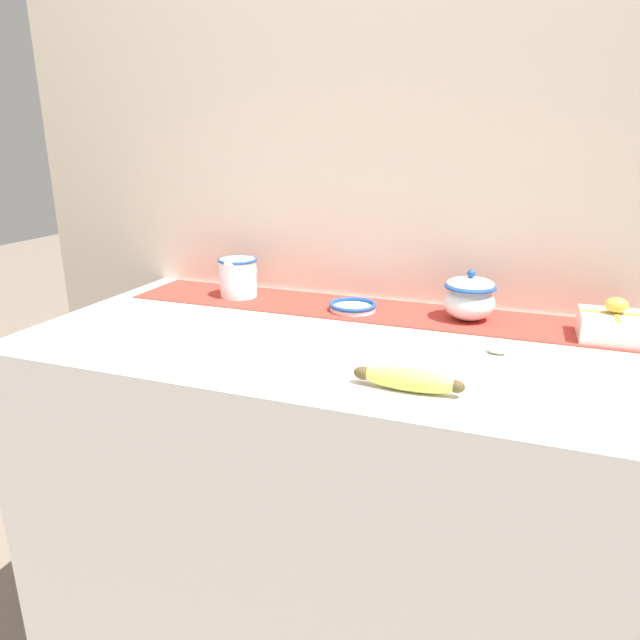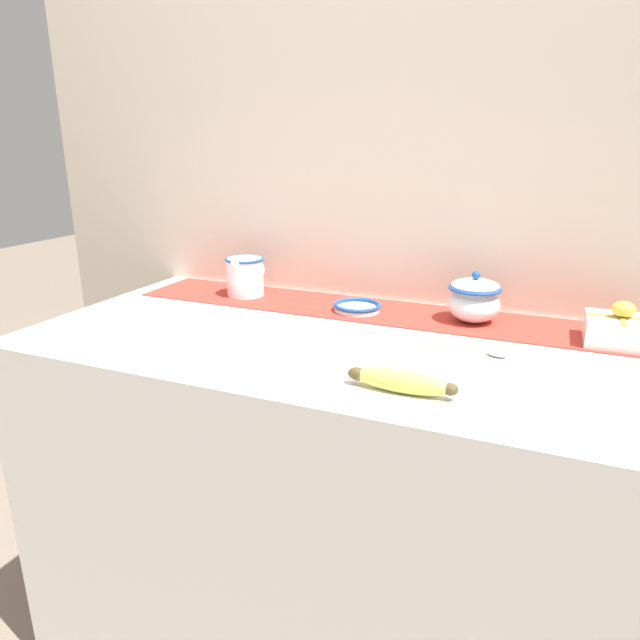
{
  "view_description": "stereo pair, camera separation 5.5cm",
  "coord_description": "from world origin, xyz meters",
  "px_view_note": "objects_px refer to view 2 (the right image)",
  "views": [
    {
      "loc": [
        0.37,
        -1.13,
        1.29
      ],
      "look_at": [
        -0.03,
        -0.05,
        0.93
      ],
      "focal_mm": 32.0,
      "sensor_mm": 36.0,
      "label": 1
    },
    {
      "loc": [
        0.42,
        -1.11,
        1.29
      ],
      "look_at": [
        -0.03,
        -0.05,
        0.93
      ],
      "focal_mm": 32.0,
      "sensor_mm": 36.0,
      "label": 2
    }
  ],
  "objects_px": {
    "small_dish": "(357,307)",
    "gift_box": "(620,329)",
    "sugar_bowl": "(474,299)",
    "banana": "(401,381)",
    "cream_pitcher": "(245,275)",
    "spoon": "(490,353)"
  },
  "relations": [
    {
      "from": "sugar_bowl",
      "to": "small_dish",
      "type": "relative_size",
      "value": 1.02
    },
    {
      "from": "spoon",
      "to": "gift_box",
      "type": "bearing_deg",
      "value": 41.88
    },
    {
      "from": "banana",
      "to": "gift_box",
      "type": "height_order",
      "value": "gift_box"
    },
    {
      "from": "small_dish",
      "to": "banana",
      "type": "xyz_separation_m",
      "value": [
        0.23,
        -0.42,
        0.01
      ]
    },
    {
      "from": "sugar_bowl",
      "to": "gift_box",
      "type": "distance_m",
      "value": 0.31
    },
    {
      "from": "cream_pitcher",
      "to": "gift_box",
      "type": "distance_m",
      "value": 0.93
    },
    {
      "from": "sugar_bowl",
      "to": "gift_box",
      "type": "height_order",
      "value": "sugar_bowl"
    },
    {
      "from": "sugar_bowl",
      "to": "banana",
      "type": "xyz_separation_m",
      "value": [
        -0.05,
        -0.45,
        -0.04
      ]
    },
    {
      "from": "sugar_bowl",
      "to": "banana",
      "type": "relative_size",
      "value": 0.63
    },
    {
      "from": "small_dish",
      "to": "banana",
      "type": "distance_m",
      "value": 0.48
    },
    {
      "from": "sugar_bowl",
      "to": "spoon",
      "type": "height_order",
      "value": "sugar_bowl"
    },
    {
      "from": "banana",
      "to": "sugar_bowl",
      "type": "bearing_deg",
      "value": 83.28
    },
    {
      "from": "gift_box",
      "to": "banana",
      "type": "bearing_deg",
      "value": -131.42
    },
    {
      "from": "cream_pitcher",
      "to": "spoon",
      "type": "bearing_deg",
      "value": -16.78
    },
    {
      "from": "cream_pitcher",
      "to": "spoon",
      "type": "xyz_separation_m",
      "value": [
        0.68,
        -0.21,
        -0.06
      ]
    },
    {
      "from": "banana",
      "to": "gift_box",
      "type": "bearing_deg",
      "value": 48.58
    },
    {
      "from": "cream_pitcher",
      "to": "gift_box",
      "type": "relative_size",
      "value": 0.9
    },
    {
      "from": "cream_pitcher",
      "to": "gift_box",
      "type": "height_order",
      "value": "cream_pitcher"
    },
    {
      "from": "small_dish",
      "to": "gift_box",
      "type": "distance_m",
      "value": 0.59
    },
    {
      "from": "cream_pitcher",
      "to": "banana",
      "type": "xyz_separation_m",
      "value": [
        0.56,
        -0.45,
        -0.04
      ]
    },
    {
      "from": "sugar_bowl",
      "to": "small_dish",
      "type": "height_order",
      "value": "sugar_bowl"
    },
    {
      "from": "banana",
      "to": "spoon",
      "type": "distance_m",
      "value": 0.27
    }
  ]
}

